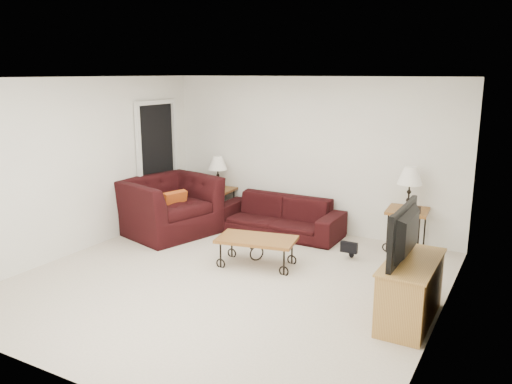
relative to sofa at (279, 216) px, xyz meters
The scene contains 20 objects.
ground 2.07m from the sofa, 81.15° to the right, with size 5.00×5.00×0.00m, color beige.
wall_back 1.11m from the sofa, 56.78° to the left, with size 5.00×0.02×2.50m, color white.
wall_front 4.63m from the sofa, 86.02° to the right, with size 5.00×0.02×2.50m, color white.
wall_left 3.12m from the sofa, 137.26° to the right, with size 0.02×5.00×2.50m, color white.
wall_right 3.59m from the sofa, 35.67° to the right, with size 0.02×5.00×2.50m, color white.
ceiling 3.00m from the sofa, 81.15° to the right, with size 5.00×5.00×0.00m, color white.
doorway 2.30m from the sofa, behind, with size 0.08×0.94×2.04m, color black.
sofa is the anchor object (origin of this frame).
side_table_left 1.29m from the sofa, behind, with size 0.52×0.52×0.57m, color #9B6527.
side_table_right 2.01m from the sofa, ahead, with size 0.57×0.57×0.62m, color #9B6527.
lamp_left 1.40m from the sofa, behind, with size 0.32×0.32×0.57m, color black, non-canonical shape.
lamp_right 2.10m from the sofa, ahead, with size 0.35×0.35×0.62m, color black, non-canonical shape.
photo_frame_left 1.46m from the sofa, behind, with size 0.11×0.02×0.10m, color black.
photo_frame_right 2.18m from the sofa, ahead, with size 0.12×0.02×0.10m, color black.
coffee_table 1.47m from the sofa, 75.13° to the right, with size 1.04×0.57×0.39m, color #9B6527.
armchair 1.78m from the sofa, 151.63° to the right, with size 1.40×1.22×0.91m, color black.
throw_pillow 1.68m from the sofa, 147.67° to the right, with size 0.41×0.11×0.41m, color #C05A18.
tv_stand 3.25m from the sofa, 38.36° to the right, with size 0.46×1.11×0.67m, color #BC9145.
television 3.29m from the sofa, 38.58° to the right, with size 1.00×0.13×0.57m, color black.
backpack 1.49m from the sofa, 19.61° to the right, with size 0.36×0.28×0.47m, color black.
Camera 1 is at (3.23, -5.12, 2.56)m, focal length 35.94 mm.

